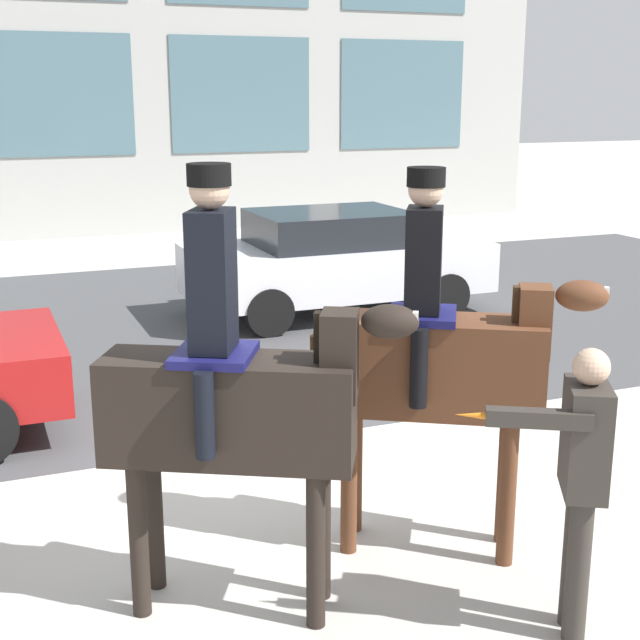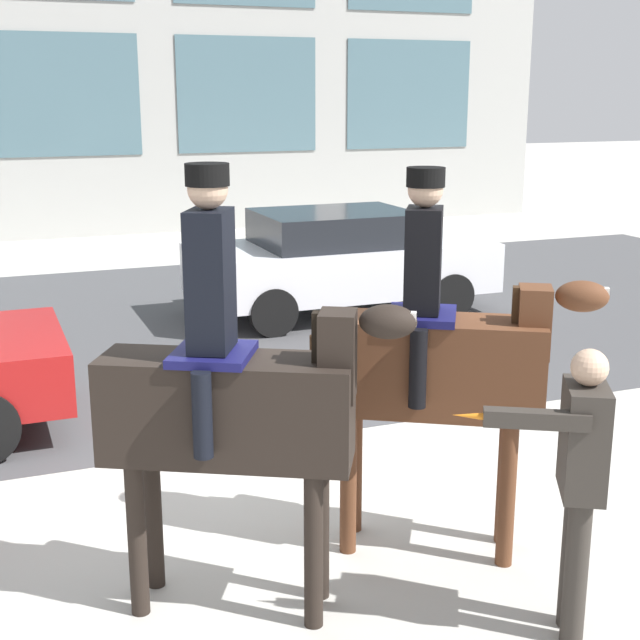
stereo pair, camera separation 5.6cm
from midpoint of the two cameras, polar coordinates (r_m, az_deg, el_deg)
The scene contains 6 objects.
ground_plane at distance 7.41m, azimuth -4.97°, elevation -9.54°, with size 80.00×80.00×0.00m, color #B2AFA8.
road_surface at distance 11.80m, azimuth -11.77°, elevation -0.64°, with size 22.50×8.50×0.01m.
mounted_horse_lead at distance 5.08m, azimuth -5.88°, elevation -4.85°, with size 1.72×1.13×2.63m.
mounted_horse_companion at distance 5.79m, azimuth 7.20°, elevation -2.38°, with size 1.70×1.19×2.55m.
pedestrian_bystander at distance 5.12m, azimuth 16.04°, elevation -9.26°, with size 0.91×0.46×1.69m.
street_car_far_lane at distance 12.33m, azimuth 0.85°, elevation 3.87°, with size 4.12×1.87×1.43m.
Camera 1 is at (-1.96, -6.49, 3.00)m, focal length 50.00 mm.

